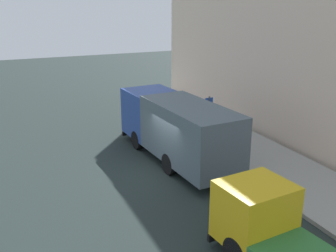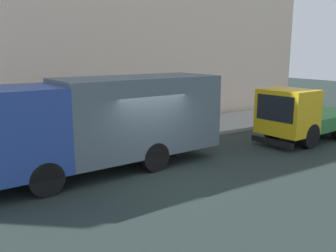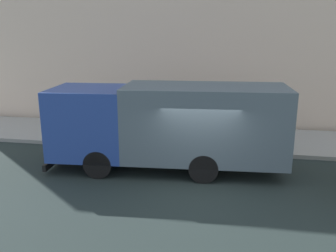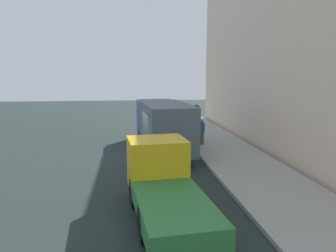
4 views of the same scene
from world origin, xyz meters
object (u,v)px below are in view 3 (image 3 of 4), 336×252
pedestrian_walking (161,123)px  street_sign_post (158,109)px  large_utility_truck (168,123)px  pedestrian_standing (102,118)px  traffic_cone_orange (96,130)px

pedestrian_walking → street_sign_post: bearing=-149.9°
large_utility_truck → pedestrian_standing: 4.60m
pedestrian_walking → pedestrian_standing: pedestrian_standing is taller
pedestrian_walking → pedestrian_standing: 2.74m
large_utility_truck → pedestrian_walking: 2.86m
pedestrian_standing → traffic_cone_orange: bearing=132.8°
large_utility_truck → traffic_cone_orange: (2.89, 3.83, -1.25)m
large_utility_truck → pedestrian_standing: large_utility_truck is taller
large_utility_truck → traffic_cone_orange: 4.96m
traffic_cone_orange → pedestrian_standing: bearing=-90.3°
traffic_cone_orange → street_sign_post: size_ratio=0.23×
pedestrian_standing → traffic_cone_orange: size_ratio=2.83×
pedestrian_walking → street_sign_post: (-0.42, 0.02, 0.69)m
large_utility_truck → traffic_cone_orange: size_ratio=14.24×
traffic_cone_orange → street_sign_post: bearing=-102.1°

